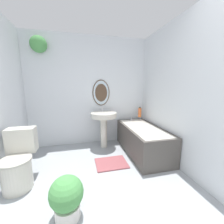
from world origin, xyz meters
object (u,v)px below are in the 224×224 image
Objects in this scene: pedestal_sink at (104,121)px; potted_plant at (67,196)px; shampoo_bottle at (140,112)px; toilet at (19,162)px; bathtub at (142,139)px.

potted_plant is (-0.66, -1.57, -0.35)m from pedestal_sink.
shampoo_bottle is at bearing 7.52° from pedestal_sink.
toilet is 0.53× the size of bathtub.
pedestal_sink is 1.74m from potted_plant.
pedestal_sink is 1.92× the size of potted_plant.
pedestal_sink reaches higher than potted_plant.
toilet is at bearing -155.19° from shampoo_bottle.
pedestal_sink is at bearing 34.40° from toilet.
pedestal_sink reaches higher than toilet.
bathtub reaches higher than potted_plant.
pedestal_sink reaches higher than shampoo_bottle.
pedestal_sink is 0.91m from shampoo_bottle.
shampoo_bottle is (0.18, 0.55, 0.44)m from bathtub.
potted_plant is (-1.55, -1.69, -0.47)m from shampoo_bottle.
pedestal_sink is at bearing -172.48° from shampoo_bottle.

